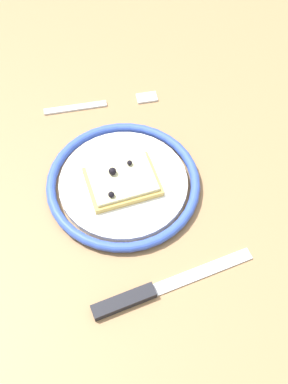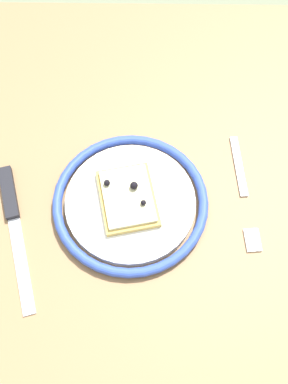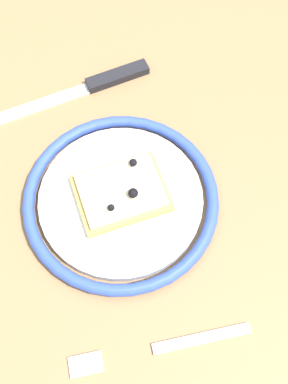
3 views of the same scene
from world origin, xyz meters
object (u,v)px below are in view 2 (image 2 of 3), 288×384
(plate, at_px, (130,202))
(pizza_slice_near, at_px, (128,198))
(knife, at_px, (12,211))
(dining_table, at_px, (153,242))
(fork, at_px, (244,192))

(plate, distance_m, pizza_slice_near, 0.01)
(pizza_slice_near, relative_size, knife, 0.52)
(pizza_slice_near, bearing_deg, knife, 5.73)
(knife, bearing_deg, dining_table, 176.06)
(pizza_slice_near, height_order, knife, pizza_slice_near)
(dining_table, height_order, fork, fork)
(plate, relative_size, knife, 1.02)
(plate, bearing_deg, dining_table, 138.90)
(plate, height_order, pizza_slice_near, pizza_slice_near)
(plate, bearing_deg, knife, 5.11)
(dining_table, distance_m, knife, 0.23)
(plate, bearing_deg, pizza_slice_near, -23.05)
(dining_table, height_order, pizza_slice_near, pizza_slice_near)
(dining_table, relative_size, plate, 4.60)
(dining_table, height_order, plate, plate)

